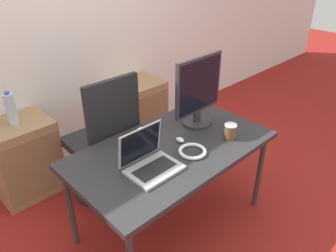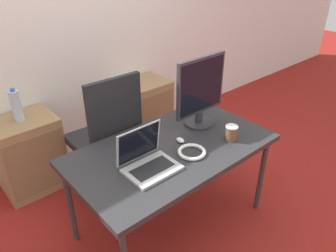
{
  "view_description": "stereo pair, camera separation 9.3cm",
  "coord_description": "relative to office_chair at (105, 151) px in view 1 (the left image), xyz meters",
  "views": [
    {
      "loc": [
        -1.31,
        -1.34,
        1.95
      ],
      "look_at": [
        0.0,
        0.04,
        0.86
      ],
      "focal_mm": 35.0,
      "sensor_mm": 36.0,
      "label": 1
    },
    {
      "loc": [
        -1.24,
        -1.4,
        1.95
      ],
      "look_at": [
        0.0,
        0.04,
        0.86
      ],
      "focal_mm": 35.0,
      "sensor_mm": 36.0,
      "label": 2
    }
  ],
  "objects": [
    {
      "name": "monitor",
      "position": [
        0.52,
        -0.54,
        0.55
      ],
      "size": [
        0.45,
        0.22,
        0.53
      ],
      "color": "#2D2D33",
      "rests_on": "desk"
    },
    {
      "name": "mouse",
      "position": [
        0.23,
        -0.64,
        0.3
      ],
      "size": [
        0.04,
        0.07,
        0.03
      ],
      "color": "silver",
      "rests_on": "desk"
    },
    {
      "name": "coffee_cup_white",
      "position": [
        0.03,
        -0.49,
        0.34
      ],
      "size": [
        0.08,
        0.08,
        0.12
      ],
      "color": "white",
      "rests_on": "desk"
    },
    {
      "name": "coffee_cup_brown",
      "position": [
        0.53,
        -0.85,
        0.34
      ],
      "size": [
        0.09,
        0.09,
        0.11
      ],
      "color": "brown",
      "rests_on": "desk"
    },
    {
      "name": "water_bottle",
      "position": [
        -0.49,
        0.5,
        0.37
      ],
      "size": [
        0.08,
        0.08,
        0.28
      ],
      "color": "silver",
      "rests_on": "cabinet_left"
    },
    {
      "name": "cabinet_right",
      "position": [
        0.75,
        0.5,
        -0.09
      ],
      "size": [
        0.52,
        0.42,
        0.67
      ],
      "color": "#99754C",
      "rests_on": "ground_plane"
    },
    {
      "name": "desk",
      "position": [
        0.14,
        -0.65,
        0.23
      ],
      "size": [
        1.41,
        0.8,
        0.71
      ],
      "color": "#28282B",
      "rests_on": "ground_plane"
    },
    {
      "name": "wall_back",
      "position": [
        0.14,
        0.74,
        0.87
      ],
      "size": [
        10.0,
        0.05,
        2.6
      ],
      "color": "white",
      "rests_on": "ground_plane"
    },
    {
      "name": "cable_coil",
      "position": [
        0.19,
        -0.79,
        0.29
      ],
      "size": [
        0.19,
        0.19,
        0.03
      ],
      "color": "white",
      "rests_on": "desk"
    },
    {
      "name": "ground_plane",
      "position": [
        0.14,
        -0.65,
        -0.43
      ],
      "size": [
        14.0,
        14.0,
        0.0
      ],
      "primitive_type": "plane",
      "color": "maroon"
    },
    {
      "name": "laptop_center",
      "position": [
        -0.12,
        -0.72,
        0.33
      ],
      "size": [
        0.33,
        0.27,
        0.26
      ],
      "color": "#ADADB2",
      "rests_on": "desk"
    },
    {
      "name": "cabinet_left",
      "position": [
        -0.49,
        0.5,
        -0.09
      ],
      "size": [
        0.52,
        0.42,
        0.67
      ],
      "color": "#99754C",
      "rests_on": "ground_plane"
    },
    {
      "name": "office_chair",
      "position": [
        0.0,
        0.0,
        0.0
      ],
      "size": [
        0.56,
        0.57,
        1.11
      ],
      "color": "#232326",
      "rests_on": "ground_plane"
    }
  ]
}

